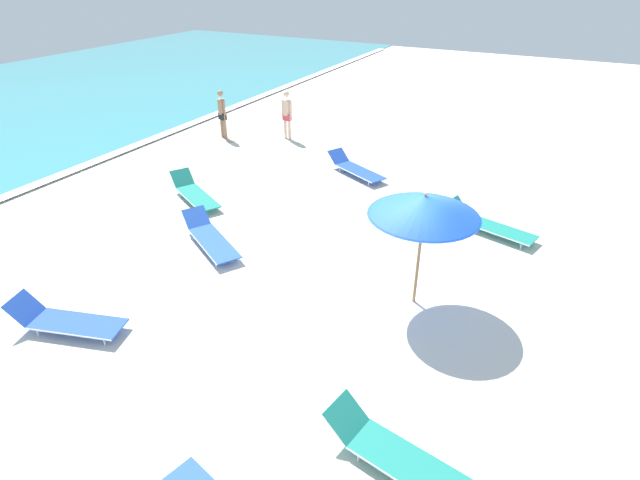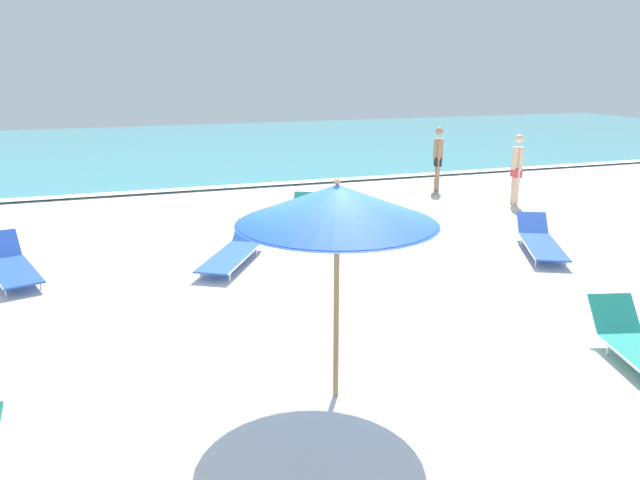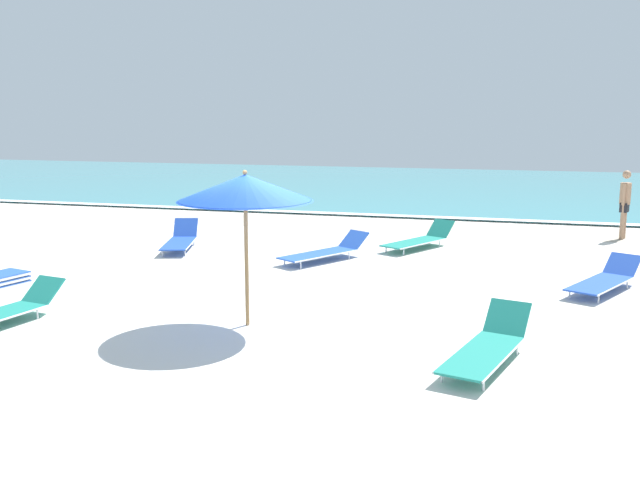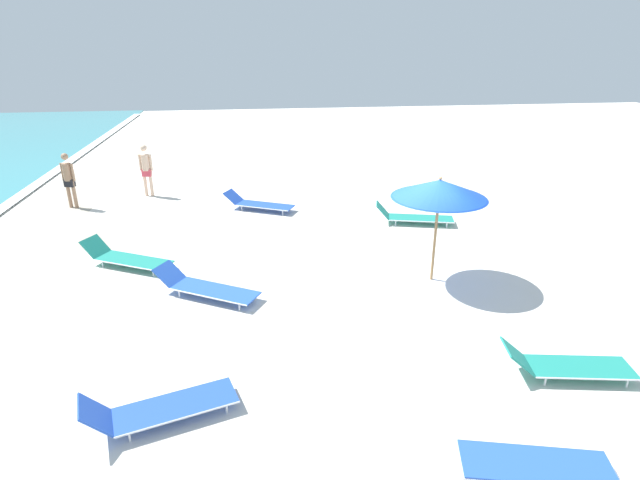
% 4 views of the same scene
% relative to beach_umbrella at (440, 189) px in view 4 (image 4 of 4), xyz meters
% --- Properties ---
extents(ground_plane, '(60.00, 60.00, 0.16)m').
position_rel_beach_umbrella_xyz_m(ground_plane, '(0.36, 0.83, -2.19)').
color(ground_plane, silver).
extents(beach_umbrella, '(2.04, 2.04, 2.38)m').
position_rel_beach_umbrella_xyz_m(beach_umbrella, '(0.00, 0.00, 0.00)').
color(beach_umbrella, '#9E7547').
rests_on(beach_umbrella, ground_plane).
extents(lounger_stack, '(1.05, 1.94, 0.24)m').
position_rel_beach_umbrella_xyz_m(lounger_stack, '(-5.47, 0.64, -1.99)').
color(lounger_stack, blue).
rests_on(lounger_stack, ground_plane).
extents(sun_lounger_under_umbrella, '(1.59, 2.26, 0.58)m').
position_rel_beach_umbrella_xyz_m(sun_lounger_under_umbrella, '(1.70, 6.96, -1.89)').
color(sun_lounger_under_umbrella, '#1E8475').
rests_on(sun_lounger_under_umbrella, ground_plane).
extents(sun_lounger_beside_umbrella, '(1.17, 2.16, 0.60)m').
position_rel_beach_umbrella_xyz_m(sun_lounger_beside_umbrella, '(-3.78, 5.35, -1.89)').
color(sun_lounger_beside_umbrella, blue).
rests_on(sun_lounger_beside_umbrella, ground_plane).
extents(sun_lounger_near_water_left, '(0.96, 2.11, 0.54)m').
position_rel_beach_umbrella_xyz_m(sun_lounger_near_water_left, '(-3.65, -0.91, -1.89)').
color(sun_lounger_near_water_left, '#1E8475').
rests_on(sun_lounger_near_water_left, ground_plane).
extents(sun_lounger_near_water_right, '(1.16, 2.32, 0.59)m').
position_rel_beach_umbrella_xyz_m(sun_lounger_near_water_right, '(3.61, -0.72, -1.89)').
color(sun_lounger_near_water_right, '#1E8475').
rests_on(sun_lounger_near_water_right, ground_plane).
extents(sun_lounger_mid_beach_solo, '(1.69, 2.29, 0.53)m').
position_rel_beach_umbrella_xyz_m(sun_lounger_mid_beach_solo, '(-0.10, 4.98, -1.90)').
color(sun_lounger_mid_beach_solo, blue).
rests_on(sun_lounger_mid_beach_solo, ground_plane).
extents(sun_lounger_mid_beach_pair_a, '(1.54, 2.26, 0.53)m').
position_rel_beach_umbrella_xyz_m(sun_lounger_mid_beach_pair_a, '(5.51, 3.73, -1.90)').
color(sun_lounger_mid_beach_pair_a, blue).
rests_on(sun_lounger_mid_beach_pair_a, ground_plane).
extents(beachgoer_wading_adult, '(0.27, 0.43, 1.76)m').
position_rel_beach_umbrella_xyz_m(beachgoer_wading_adult, '(6.58, 9.62, -1.11)').
color(beachgoer_wading_adult, '#A37A5B').
rests_on(beachgoer_wading_adult, ground_plane).
extents(beachgoer_shoreline_child, '(0.27, 0.44, 1.76)m').
position_rel_beach_umbrella_xyz_m(beachgoer_shoreline_child, '(7.58, 7.43, -1.11)').
color(beachgoer_shoreline_child, beige).
rests_on(beachgoer_shoreline_child, ground_plane).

